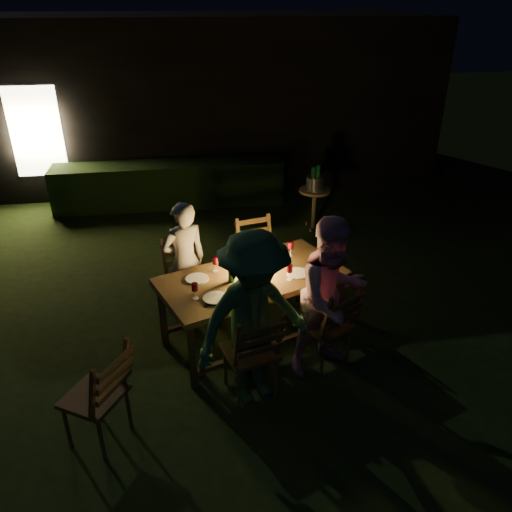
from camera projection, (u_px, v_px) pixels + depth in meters
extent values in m
plane|color=black|center=(213.00, 311.00, 6.28)|extent=(40.00, 40.00, 0.00)
cube|color=black|center=(188.00, 94.00, 10.97)|extent=(10.00, 4.00, 3.20)
cube|color=#FFE5B2|center=(36.00, 132.00, 8.96)|extent=(0.90, 0.06, 1.60)
cube|color=black|center=(170.00, 184.00, 9.31)|extent=(4.20, 0.70, 0.80)
cube|color=#4C3619|center=(252.00, 278.00, 5.43)|extent=(2.21, 1.64, 0.06)
cube|color=#4C3619|center=(193.00, 357.00, 4.91)|extent=(0.08, 0.08, 0.73)
cube|color=#4C3619|center=(163.00, 316.00, 5.54)|extent=(0.08, 0.08, 0.73)
cube|color=#4C3619|center=(338.00, 306.00, 5.72)|extent=(0.08, 0.08, 0.73)
cube|color=#4C3619|center=(298.00, 275.00, 6.34)|extent=(0.08, 0.08, 0.73)
cube|color=#4C3619|center=(250.00, 352.00, 4.80)|extent=(0.57, 0.56, 0.04)
cube|color=#4C3619|center=(259.00, 338.00, 4.49)|extent=(0.50, 0.28, 0.56)
cube|color=#4C3619|center=(325.00, 325.00, 5.20)|extent=(0.62, 0.61, 0.04)
cube|color=#4C3619|center=(341.00, 310.00, 4.93)|extent=(0.48, 0.36, 0.54)
cube|color=#4C3619|center=(188.00, 284.00, 5.95)|extent=(0.58, 0.57, 0.04)
cube|color=#4C3619|center=(181.00, 255.00, 5.97)|extent=(0.49, 0.30, 0.54)
cube|color=#4C3619|center=(260.00, 263.00, 6.39)|extent=(0.57, 0.55, 0.04)
cube|color=#4C3619|center=(254.00, 235.00, 6.42)|extent=(0.50, 0.27, 0.56)
cube|color=#4C3619|center=(340.00, 280.00, 6.16)|extent=(0.52, 0.53, 0.04)
cube|color=#4C3619|center=(331.00, 265.00, 5.95)|extent=(0.30, 0.42, 0.47)
cube|color=#4C3619|center=(94.00, 396.00, 4.27)|extent=(0.63, 0.63, 0.04)
cube|color=#4C3619|center=(109.00, 375.00, 4.06)|extent=(0.38, 0.48, 0.55)
imported|color=beige|center=(185.00, 261.00, 5.88)|extent=(0.63, 0.53, 1.49)
imported|color=#C889A9|center=(332.00, 297.00, 4.97)|extent=(1.01, 0.90, 1.71)
imported|color=#316237|center=(254.00, 320.00, 4.55)|extent=(1.31, 1.03, 1.78)
cube|color=white|center=(254.00, 271.00, 5.47)|extent=(0.15, 0.15, 0.03)
cube|color=white|center=(254.00, 245.00, 5.32)|extent=(0.16, 0.16, 0.03)
cylinder|color=#FF9E3F|center=(254.00, 262.00, 5.41)|extent=(0.09, 0.09, 0.18)
cylinder|color=white|center=(197.00, 279.00, 5.33)|extent=(0.25, 0.25, 0.01)
cylinder|color=white|center=(215.00, 298.00, 5.00)|extent=(0.25, 0.25, 0.01)
cylinder|color=white|center=(276.00, 257.00, 5.78)|extent=(0.25, 0.25, 0.01)
cylinder|color=white|center=(298.00, 273.00, 5.44)|extent=(0.25, 0.25, 0.01)
cylinder|color=#0F471E|center=(231.00, 270.00, 5.24)|extent=(0.07, 0.07, 0.28)
cube|color=red|center=(255.00, 292.00, 5.10)|extent=(0.18, 0.14, 0.01)
cube|color=red|center=(309.00, 274.00, 5.42)|extent=(0.18, 0.14, 0.01)
cube|color=black|center=(212.00, 304.00, 4.91)|extent=(0.14, 0.07, 0.01)
cylinder|color=olive|center=(315.00, 191.00, 8.21)|extent=(0.51, 0.51, 0.04)
cylinder|color=olive|center=(314.00, 210.00, 8.37)|extent=(0.06, 0.06, 0.67)
cylinder|color=#A5A8AD|center=(315.00, 183.00, 8.15)|extent=(0.30, 0.30, 0.22)
cylinder|color=#0F471E|center=(313.00, 181.00, 8.08)|extent=(0.07, 0.07, 0.32)
cylinder|color=#0F471E|center=(318.00, 179.00, 8.17)|extent=(0.07, 0.07, 0.32)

